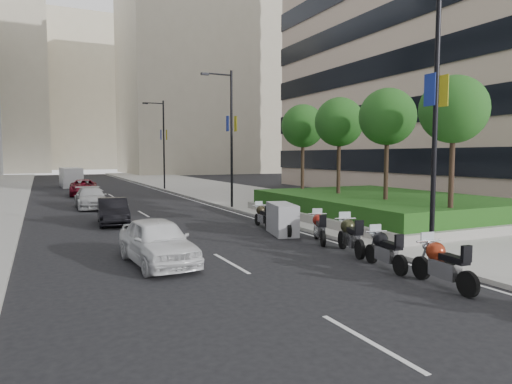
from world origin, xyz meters
TOP-DOWN VIEW (x-y plane):
  - ground at (0.00, 0.00)m, footprint 160.00×160.00m
  - sidewalk_right at (9.00, 30.00)m, footprint 10.00×100.00m
  - lane_edge at (3.70, 30.00)m, footprint 0.12×100.00m
  - lane_centre at (-1.50, 30.00)m, footprint 0.12×100.00m
  - building_cream_right at (22.00, 80.00)m, footprint 28.00×24.00m
  - building_cream_centre at (2.00, 120.00)m, footprint 30.00×24.00m
  - planter at (10.00, 10.00)m, footprint 10.00×14.00m
  - hedge at (10.00, 10.00)m, footprint 9.40×13.40m
  - tree_0 at (8.50, 4.00)m, footprint 2.80×2.80m
  - tree_1 at (8.50, 8.00)m, footprint 2.80×2.80m
  - tree_2 at (8.50, 12.00)m, footprint 2.80×2.80m
  - tree_3 at (8.50, 16.00)m, footprint 2.80×2.80m
  - lamp_post_0 at (4.14, 1.00)m, footprint 2.34×0.45m
  - lamp_post_1 at (4.14, 18.00)m, footprint 2.34×0.45m
  - lamp_post_2 at (4.14, 36.00)m, footprint 2.34×0.45m
  - motorcycle_1 at (2.61, -0.99)m, footprint 0.80×2.41m
  - motorcycle_2 at (2.58, 1.26)m, footprint 0.75×2.26m
  - motorcycle_3 at (2.98, 3.53)m, footprint 1.00×2.41m
  - motorcycle_4 at (3.15, 5.80)m, footprint 1.10×2.13m
  - motorcycle_5 at (2.63, 8.02)m, footprint 1.44×2.46m
  - motorcycle_6 at (2.75, 10.26)m, footprint 0.71×2.13m
  - car_a at (-3.69, 4.93)m, footprint 2.09×4.55m
  - car_b at (-3.77, 14.47)m, footprint 1.74×4.17m
  - car_c at (-4.05, 22.57)m, footprint 1.94×4.77m
  - car_d at (-3.65, 33.04)m, footprint 2.66×5.18m
  - delivery_van at (-3.99, 44.88)m, footprint 2.27×5.23m

SIDE VIEW (x-z plane):
  - ground at x=0.00m, z-range 0.00..0.00m
  - lane_edge at x=3.70m, z-range 0.00..0.01m
  - lane_centre at x=-1.50m, z-range 0.00..0.01m
  - sidewalk_right at x=9.00m, z-range 0.00..0.15m
  - planter at x=10.00m, z-range 0.15..0.55m
  - motorcycle_6 at x=2.75m, z-range 0.04..1.10m
  - motorcycle_2 at x=2.58m, z-range 0.04..1.17m
  - motorcycle_4 at x=3.15m, z-range 0.04..1.17m
  - motorcycle_1 at x=2.61m, z-range 0.04..1.24m
  - motorcycle_3 at x=2.98m, z-range 0.04..1.27m
  - car_b at x=-3.77m, z-range 0.00..1.34m
  - car_c at x=-4.05m, z-range 0.00..1.39m
  - motorcycle_5 at x=2.63m, z-range 0.00..1.40m
  - car_d at x=-3.65m, z-range 0.00..1.40m
  - car_a at x=-3.69m, z-range 0.00..1.51m
  - hedge at x=10.00m, z-range 0.55..1.35m
  - delivery_van at x=-3.99m, z-range -0.07..2.07m
  - lamp_post_0 at x=4.14m, z-range 0.57..9.57m
  - lamp_post_1 at x=4.14m, z-range 0.57..9.57m
  - lamp_post_2 at x=4.14m, z-range 0.57..9.57m
  - tree_0 at x=8.50m, z-range 2.27..8.57m
  - tree_1 at x=8.50m, z-range 2.27..8.57m
  - tree_2 at x=8.50m, z-range 2.27..8.57m
  - tree_3 at x=8.50m, z-range 2.27..8.57m
  - building_cream_right at x=22.00m, z-range 0.00..36.00m
  - building_cream_centre at x=2.00m, z-range 0.00..38.00m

